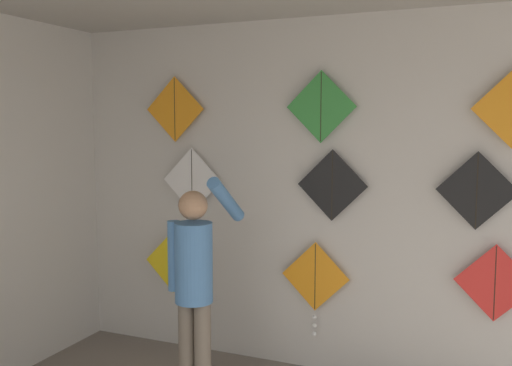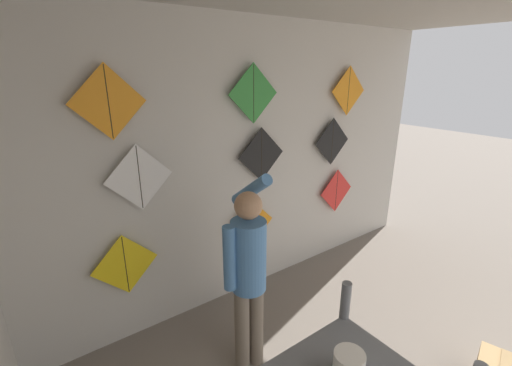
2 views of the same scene
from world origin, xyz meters
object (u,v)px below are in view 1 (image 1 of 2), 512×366
kite_1 (315,281)px  kite_2 (495,283)px  kite_7 (322,107)px  shopkeeper (195,277)px  kite_4 (332,185)px  kite_0 (173,262)px  kite_3 (192,180)px  kite_5 (477,191)px  kite_6 (175,109)px

kite_1 → kite_2: size_ratio=1.38×
kite_7 → shopkeeper: bearing=-128.3°
kite_2 → kite_4: kite_4 is taller
kite_0 → kite_3: kite_3 is taller
kite_1 → kite_3: kite_3 is taller
kite_1 → kite_2: kite_2 is taller
shopkeeper → kite_4: size_ratio=2.94×
kite_2 → kite_3: 2.49m
shopkeeper → kite_3: (-0.48, 0.83, 0.58)m
kite_0 → kite_5: kite_5 is taller
kite_4 → kite_7: (-0.09, 0.00, 0.60)m
kite_0 → kite_5: size_ratio=1.00×
kite_0 → kite_3: bearing=0.0°
kite_0 → kite_7: size_ratio=1.00×
kite_6 → kite_7: (1.30, 0.00, 0.01)m
kite_2 → kite_4: bearing=180.0°
kite_3 → kite_6: (-0.16, 0.00, 0.60)m
kite_1 → kite_3: 1.34m
kite_1 → kite_4: bearing=0.4°
kite_0 → kite_6: bearing=0.0°
kite_0 → kite_6: (0.04, 0.00, 1.33)m
shopkeeper → kite_4: bearing=51.3°
shopkeeper → kite_2: 2.10m
kite_0 → kite_6: kite_6 is taller
kite_1 → kite_5: kite_5 is taller
shopkeeper → kite_0: shopkeeper is taller
kite_0 → kite_1: kite_1 is taller
kite_4 → kite_2: bearing=0.0°
kite_0 → kite_3: (0.20, 0.00, 0.73)m
kite_5 → kite_6: 2.49m
kite_5 → kite_7: kite_7 is taller
kite_3 → kite_5: kite_5 is taller
kite_3 → kite_5: (2.27, 0.00, 0.01)m
kite_1 → kite_5: bearing=0.0°
shopkeeper → kite_3: 1.12m
kite_0 → kite_1: size_ratio=0.73×
shopkeeper → kite_1: bearing=56.5°
kite_3 → kite_7: size_ratio=1.00×
kite_6 → kite_2: bearing=0.0°
shopkeeper → kite_1: size_ratio=2.13×
shopkeeper → kite_1: 1.05m
kite_7 → kite_4: bearing=0.0°
kite_6 → kite_3: bearing=0.0°
kite_1 → kite_3: (-1.10, 0.00, 0.76)m
kite_5 → kite_6: kite_6 is taller
kite_5 → kite_0: bearing=180.0°
shopkeeper → kite_6: 1.58m
shopkeeper → kite_0: (-0.68, 0.83, -0.15)m
shopkeeper → kite_1: (0.62, 0.83, -0.18)m
kite_6 → kite_7: size_ratio=1.00×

